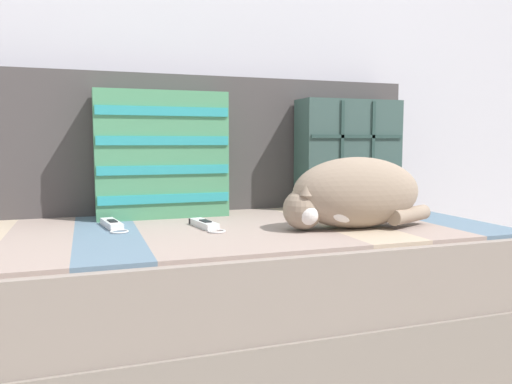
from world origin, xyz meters
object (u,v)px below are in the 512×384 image
(throw_pillow_striped, at_px, (162,155))
(sleeping_cat, at_px, (352,195))
(game_remote_far, at_px, (205,225))
(game_remote_near, at_px, (112,224))
(throw_pillow_quilted, at_px, (348,154))
(couch, at_px, (198,293))

(throw_pillow_striped, relative_size, sleeping_cat, 0.92)
(game_remote_far, bearing_deg, game_remote_near, 160.72)
(throw_pillow_striped, relative_size, game_remote_far, 2.16)
(throw_pillow_striped, bearing_deg, throw_pillow_quilted, 0.04)
(sleeping_cat, bearing_deg, game_remote_far, 159.73)
(throw_pillow_striped, bearing_deg, sleeping_cat, -40.47)
(couch, distance_m, game_remote_near, 0.31)
(sleeping_cat, relative_size, game_remote_far, 2.36)
(game_remote_near, height_order, game_remote_far, same)
(throw_pillow_quilted, bearing_deg, game_remote_near, -168.62)
(throw_pillow_quilted, distance_m, game_remote_near, 0.88)
(sleeping_cat, xyz_separation_m, game_remote_near, (-0.63, 0.23, -0.08))
(throw_pillow_striped, distance_m, sleeping_cat, 0.62)
(couch, xyz_separation_m, throw_pillow_quilted, (0.61, 0.22, 0.39))
(couch, relative_size, game_remote_far, 9.28)
(sleeping_cat, distance_m, game_remote_near, 0.68)
(couch, relative_size, throw_pillow_striped, 4.30)
(throw_pillow_quilted, distance_m, game_remote_far, 0.67)
(couch, bearing_deg, throw_pillow_striped, 106.81)
(couch, xyz_separation_m, game_remote_near, (-0.23, 0.05, 0.21))
(throw_pillow_striped, xyz_separation_m, sleeping_cat, (0.47, -0.40, -0.11))
(throw_pillow_quilted, bearing_deg, sleeping_cat, -117.80)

